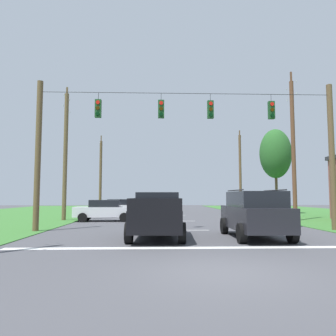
{
  "coord_description": "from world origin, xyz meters",
  "views": [
    {
      "loc": [
        -1.56,
        -7.97,
        1.77
      ],
      "look_at": [
        -0.99,
        7.58,
        3.1
      ],
      "focal_mm": 35.64,
      "sensor_mm": 36.0,
      "label": 1
    }
  ],
  "objects_px": {
    "distant_car_oncoming": "(105,210)",
    "distant_car_crossing_white": "(121,207)",
    "suv_black": "(254,213)",
    "tree_roadside_right": "(275,154)",
    "utility_pole_mid_left": "(65,153)",
    "pickup_truck": "(157,215)",
    "overhead_signal_span": "(187,147)",
    "utility_pole_far_left": "(101,175)",
    "utility_pole_far_right": "(240,172)",
    "utility_pole_mid_right": "(293,146)"
  },
  "relations": [
    {
      "from": "suv_black",
      "to": "utility_pole_mid_left",
      "type": "height_order",
      "value": "utility_pole_mid_left"
    },
    {
      "from": "overhead_signal_span",
      "to": "suv_black",
      "type": "distance_m",
      "value": 5.2
    },
    {
      "from": "utility_pole_mid_left",
      "to": "utility_pole_far_left",
      "type": "bearing_deg",
      "value": 90.15
    },
    {
      "from": "overhead_signal_span",
      "to": "utility_pole_mid_left",
      "type": "xyz_separation_m",
      "value": [
        -8.42,
        7.77,
        0.67
      ]
    },
    {
      "from": "pickup_truck",
      "to": "utility_pole_mid_right",
      "type": "bearing_deg",
      "value": 42.83
    },
    {
      "from": "suv_black",
      "to": "tree_roadside_right",
      "type": "xyz_separation_m",
      "value": [
        7.94,
        19.0,
        5.03
      ]
    },
    {
      "from": "pickup_truck",
      "to": "suv_black",
      "type": "xyz_separation_m",
      "value": [
        4.15,
        -0.4,
        0.09
      ]
    },
    {
      "from": "utility_pole_mid_right",
      "to": "utility_pole_mid_left",
      "type": "relative_size",
      "value": 1.1
    },
    {
      "from": "distant_car_crossing_white",
      "to": "tree_roadside_right",
      "type": "bearing_deg",
      "value": 11.89
    },
    {
      "from": "distant_car_crossing_white",
      "to": "utility_pole_mid_left",
      "type": "relative_size",
      "value": 0.44
    },
    {
      "from": "distant_car_crossing_white",
      "to": "utility_pole_far_right",
      "type": "height_order",
      "value": "utility_pole_far_right"
    },
    {
      "from": "pickup_truck",
      "to": "distant_car_crossing_white",
      "type": "relative_size",
      "value": 1.24
    },
    {
      "from": "distant_car_oncoming",
      "to": "distant_car_crossing_white",
      "type": "bearing_deg",
      "value": 84.86
    },
    {
      "from": "utility_pole_mid_left",
      "to": "utility_pole_far_right",
      "type": "bearing_deg",
      "value": 41.01
    },
    {
      "from": "distant_car_oncoming",
      "to": "utility_pole_far_left",
      "type": "distance_m",
      "value": 17.7
    },
    {
      "from": "pickup_truck",
      "to": "utility_pole_far_right",
      "type": "xyz_separation_m",
      "value": [
        10.13,
        25.21,
        3.79
      ]
    },
    {
      "from": "distant_car_crossing_white",
      "to": "utility_pole_far_left",
      "type": "relative_size",
      "value": 0.47
    },
    {
      "from": "distant_car_crossing_white",
      "to": "suv_black",
      "type": "bearing_deg",
      "value": -65.01
    },
    {
      "from": "distant_car_crossing_white",
      "to": "distant_car_oncoming",
      "type": "height_order",
      "value": "same"
    },
    {
      "from": "tree_roadside_right",
      "to": "distant_car_oncoming",
      "type": "bearing_deg",
      "value": -150.45
    },
    {
      "from": "suv_black",
      "to": "utility_pole_mid_left",
      "type": "bearing_deg",
      "value": 135.5
    },
    {
      "from": "pickup_truck",
      "to": "utility_pole_far_left",
      "type": "height_order",
      "value": "utility_pole_far_left"
    },
    {
      "from": "utility_pole_far_left",
      "to": "utility_pole_far_right",
      "type": "bearing_deg",
      "value": -4.9
    },
    {
      "from": "distant_car_oncoming",
      "to": "tree_roadside_right",
      "type": "xyz_separation_m",
      "value": [
        15.81,
        8.97,
        5.3
      ]
    },
    {
      "from": "distant_car_crossing_white",
      "to": "utility_pole_far_left",
      "type": "distance_m",
      "value": 12.42
    },
    {
      "from": "suv_black",
      "to": "distant_car_crossing_white",
      "type": "distance_m",
      "value": 17.42
    },
    {
      "from": "overhead_signal_span",
      "to": "tree_roadside_right",
      "type": "bearing_deg",
      "value": 56.55
    },
    {
      "from": "tree_roadside_right",
      "to": "utility_pole_mid_left",
      "type": "bearing_deg",
      "value": -156.67
    },
    {
      "from": "overhead_signal_span",
      "to": "utility_pole_far_left",
      "type": "distance_m",
      "value": 25.46
    },
    {
      "from": "utility_pole_mid_right",
      "to": "utility_pole_mid_left",
      "type": "height_order",
      "value": "utility_pole_mid_right"
    },
    {
      "from": "suv_black",
      "to": "utility_pole_far_right",
      "type": "height_order",
      "value": "utility_pole_far_right"
    },
    {
      "from": "distant_car_crossing_white",
      "to": "utility_pole_mid_right",
      "type": "relative_size",
      "value": 0.4
    },
    {
      "from": "overhead_signal_span",
      "to": "utility_pole_mid_right",
      "type": "xyz_separation_m",
      "value": [
        8.47,
        6.64,
        1.1
      ]
    },
    {
      "from": "distant_car_crossing_white",
      "to": "tree_roadside_right",
      "type": "relative_size",
      "value": 0.51
    },
    {
      "from": "pickup_truck",
      "to": "overhead_signal_span",
      "type": "bearing_deg",
      "value": 59.6
    },
    {
      "from": "overhead_signal_span",
      "to": "utility_pole_far_right",
      "type": "xyz_separation_m",
      "value": [
        8.57,
        22.55,
        0.39
      ]
    },
    {
      "from": "suv_black",
      "to": "utility_pole_far_right",
      "type": "bearing_deg",
      "value": 76.86
    },
    {
      "from": "pickup_truck",
      "to": "tree_roadside_right",
      "type": "distance_m",
      "value": 22.78
    },
    {
      "from": "overhead_signal_span",
      "to": "utility_pole_mid_left",
      "type": "distance_m",
      "value": 11.48
    },
    {
      "from": "suv_black",
      "to": "utility_pole_far_left",
      "type": "height_order",
      "value": "utility_pole_far_left"
    },
    {
      "from": "distant_car_crossing_white",
      "to": "tree_roadside_right",
      "type": "distance_m",
      "value": 16.51
    },
    {
      "from": "suv_black",
      "to": "pickup_truck",
      "type": "bearing_deg",
      "value": 174.53
    },
    {
      "from": "distant_car_crossing_white",
      "to": "utility_pole_mid_left",
      "type": "xyz_separation_m",
      "value": [
        -3.66,
        -4.96,
        4.25
      ]
    },
    {
      "from": "distant_car_crossing_white",
      "to": "utility_pole_mid_left",
      "type": "height_order",
      "value": "utility_pole_mid_left"
    },
    {
      "from": "distant_car_oncoming",
      "to": "utility_pole_mid_left",
      "type": "xyz_separation_m",
      "value": [
        -3.14,
        0.79,
        4.25
      ]
    },
    {
      "from": "overhead_signal_span",
      "to": "utility_pole_far_right",
      "type": "distance_m",
      "value": 24.12
    },
    {
      "from": "pickup_truck",
      "to": "suv_black",
      "type": "bearing_deg",
      "value": -5.47
    },
    {
      "from": "suv_black",
      "to": "tree_roadside_right",
      "type": "bearing_deg",
      "value": 67.32
    },
    {
      "from": "suv_black",
      "to": "distant_car_oncoming",
      "type": "bearing_deg",
      "value": 128.11
    },
    {
      "from": "pickup_truck",
      "to": "tree_roadside_right",
      "type": "bearing_deg",
      "value": 56.97
    }
  ]
}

